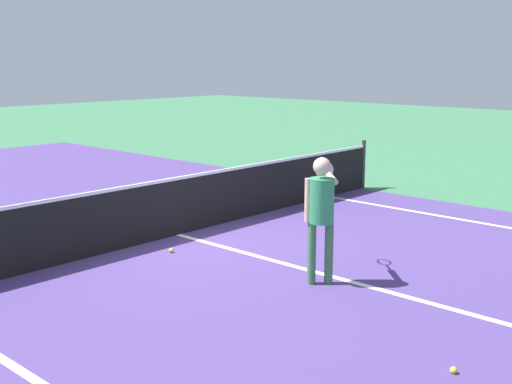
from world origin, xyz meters
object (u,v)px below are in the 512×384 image
at_px(player_near, 321,206).
at_px(tennis_ball_near_net, 171,250).
at_px(tennis_ball_mid_court, 454,370).
at_px(net, 177,205).

xyz_separation_m(player_near, tennis_ball_near_net, (-0.42, 2.44, -0.98)).
distance_m(player_near, tennis_ball_mid_court, 2.84).
bearing_deg(tennis_ball_mid_court, tennis_ball_near_net, 81.45).
xyz_separation_m(player_near, tennis_ball_mid_court, (-1.15, -2.40, -0.98)).
relative_size(player_near, tennis_ball_mid_court, 24.76).
bearing_deg(player_near, tennis_ball_near_net, 99.81).
distance_m(net, tennis_ball_mid_court, 5.73).
xyz_separation_m(net, tennis_ball_near_net, (-0.72, -0.69, -0.46)).
bearing_deg(tennis_ball_near_net, net, 43.70).
distance_m(player_near, tennis_ball_near_net, 2.66).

